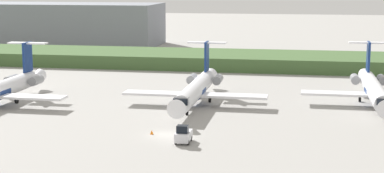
{
  "coord_description": "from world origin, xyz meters",
  "views": [
    {
      "loc": [
        16.95,
        -73.93,
        19.69
      ],
      "look_at": [
        0.0,
        18.98,
        3.0
      ],
      "focal_mm": 56.85,
      "sensor_mm": 36.0,
      "label": 1
    }
  ],
  "objects_px": {
    "regional_jet_third": "(196,88)",
    "baggage_tug": "(183,135)",
    "regional_jet_fourth": "(374,89)",
    "safety_cone_front_marker": "(152,132)"
  },
  "relations": [
    {
      "from": "regional_jet_third",
      "to": "regional_jet_fourth",
      "type": "distance_m",
      "value": 28.25
    },
    {
      "from": "regional_jet_third",
      "to": "regional_jet_fourth",
      "type": "xyz_separation_m",
      "value": [
        27.83,
        4.88,
        0.0
      ]
    },
    {
      "from": "regional_jet_fourth",
      "to": "baggage_tug",
      "type": "bearing_deg",
      "value": -131.9
    },
    {
      "from": "regional_jet_fourth",
      "to": "safety_cone_front_marker",
      "type": "xyz_separation_m",
      "value": [
        -30.18,
        -24.86,
        -2.26
      ]
    },
    {
      "from": "regional_jet_third",
      "to": "regional_jet_fourth",
      "type": "height_order",
      "value": "same"
    },
    {
      "from": "regional_jet_third",
      "to": "baggage_tug",
      "type": "relative_size",
      "value": 9.69
    },
    {
      "from": "regional_jet_third",
      "to": "baggage_tug",
      "type": "xyz_separation_m",
      "value": [
        2.47,
        -23.38,
        -1.53
      ]
    },
    {
      "from": "regional_jet_third",
      "to": "regional_jet_fourth",
      "type": "bearing_deg",
      "value": 9.95
    },
    {
      "from": "baggage_tug",
      "to": "safety_cone_front_marker",
      "type": "height_order",
      "value": "baggage_tug"
    },
    {
      "from": "baggage_tug",
      "to": "safety_cone_front_marker",
      "type": "xyz_separation_m",
      "value": [
        -4.82,
        3.4,
        -0.73
      ]
    }
  ]
}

